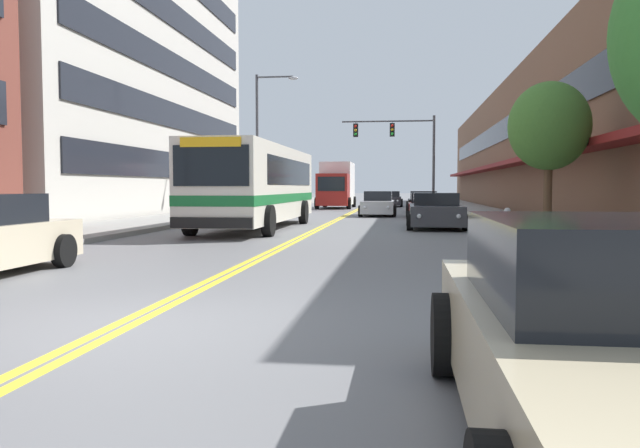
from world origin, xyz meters
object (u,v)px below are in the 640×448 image
Objects in this scene: car_silver_moving_second at (378,205)px; traffic_signal_mast at (402,143)px; street_lamp_left_far at (263,131)px; car_dark_grey_parked_right_far at (435,212)px; car_charcoal_moving_lead at (390,199)px; box_truck at (337,185)px; car_red_parked_right_mid at (428,206)px; car_black_parked_right_end at (423,202)px; city_bus at (258,183)px; street_tree_right_mid at (549,127)px; car_white_parked_left_mid at (273,204)px; car_beige_parked_right_foreground at (619,347)px; fire_hydrant at (507,223)px.

car_silver_moving_second is 0.65× the size of traffic_signal_mast.
car_silver_moving_second is 0.53× the size of street_lamp_left_far.
traffic_signal_mast is at bearing 93.95° from car_dark_grey_parked_right_far.
street_lamp_left_far reaches higher than car_dark_grey_parked_right_far.
car_charcoal_moving_lead is 0.57× the size of street_lamp_left_far.
car_silver_moving_second is at bearing -73.93° from box_truck.
car_silver_moving_second is at bearing 146.14° from car_red_parked_right_mid.
traffic_signal_mast is at bearing 108.80° from car_black_parked_right_end.
car_charcoal_moving_lead is at bearing 101.62° from car_black_parked_right_end.
traffic_signal_mast is (4.85, -2.99, 2.92)m from box_truck.
street_tree_right_mid is at bearing -18.90° from city_bus.
street_lamp_left_far is 20.14m from street_tree_right_mid.
car_silver_moving_second is (6.05, -0.89, 0.01)m from car_white_parked_left_mid.
car_dark_grey_parked_right_far reaches higher than car_white_parked_left_mid.
car_beige_parked_right_foreground is 0.75× the size of box_truck.
car_silver_moving_second is at bearing 104.08° from fire_hydrant.
car_white_parked_left_mid is 1.11× the size of car_red_parked_right_mid.
city_bus is at bearing -126.64° from car_red_parked_right_mid.
car_black_parked_right_end is at bearing -71.20° from traffic_signal_mast.
street_lamp_left_far is at bearing -105.83° from box_truck.
street_tree_right_mid is at bearing -52.01° from car_white_parked_left_mid.
car_beige_parked_right_foreground is 33.45m from street_lamp_left_far.
car_beige_parked_right_foreground is 1.06× the size of car_black_parked_right_end.
city_bus is 11.37m from car_red_parked_right_mid.
car_beige_parked_right_foreground is at bearing -88.06° from traffic_signal_mast.
car_dark_grey_parked_right_far is at bearing -51.36° from car_white_parked_left_mid.
street_tree_right_mid is at bearing -79.27° from traffic_signal_mast.
traffic_signal_mast is at bearing 100.73° from street_tree_right_mid.
car_white_parked_left_mid is at bearing 99.18° from city_bus.
fire_hydrant is (7.78, -29.14, -1.13)m from box_truck.
box_truck is at bearing 131.57° from car_black_parked_right_end.
box_truck reaches higher than car_black_parked_right_end.
box_truck is at bearing 88.67° from city_bus.
car_beige_parked_right_foreground is 16.65m from street_tree_right_mid.
car_red_parked_right_mid is 15.62m from box_truck.
car_black_parked_right_end is 5.47× the size of fire_hydrant.
car_black_parked_right_end is (0.02, 15.45, -0.02)m from car_dark_grey_parked_right_far.
traffic_signal_mast is 1.40× the size of street_tree_right_mid.
traffic_signal_mast reaches higher than car_black_parked_right_end.
box_truck is 7.71× the size of fire_hydrant.
city_bus is 17.74m from car_black_parked_right_end.
street_tree_right_mid is (5.46, -31.05, 2.82)m from car_charcoal_moving_lead.
car_white_parked_left_mid is at bearing -151.70° from car_black_parked_right_end.
street_lamp_left_far reaches higher than car_beige_parked_right_foreground.
car_beige_parked_right_foreground is (8.63, -31.21, 0.03)m from car_white_parked_left_mid.
car_black_parked_right_end is at bearing 89.96° from car_red_parked_right_mid.
car_beige_parked_right_foreground is at bearing -96.55° from fire_hydrant.
traffic_signal_mast is at bearing -82.52° from car_charcoal_moving_lead.
car_black_parked_right_end is at bearing 67.56° from city_bus.
street_lamp_left_far is 9.44× the size of fire_hydrant.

